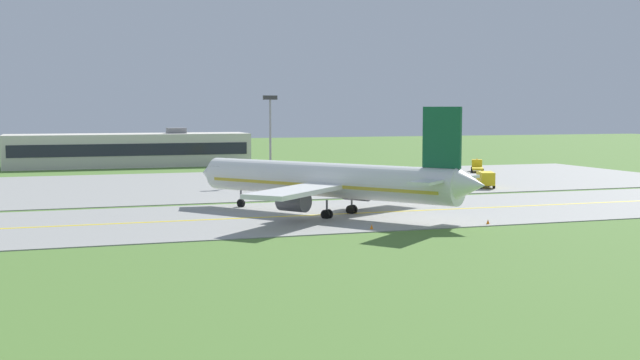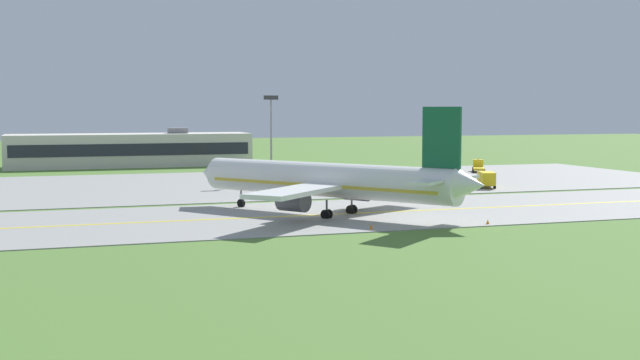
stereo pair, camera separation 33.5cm
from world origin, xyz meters
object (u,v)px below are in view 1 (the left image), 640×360
at_px(airplane_lead, 329,181).
at_px(apron_light_mast, 270,128).
at_px(service_truck_catering, 477,166).
at_px(service_truck_baggage, 291,175).
at_px(service_truck_fuel, 383,174).
at_px(service_truck_pushback, 485,178).

xyz_separation_m(airplane_lead, apron_light_mast, (4.32, 42.63, 5.19)).
bearing_deg(service_truck_catering, apron_light_mast, -166.97).
relative_size(service_truck_baggage, apron_light_mast, 0.43).
bearing_deg(service_truck_baggage, airplane_lead, -100.08).
distance_m(airplane_lead, service_truck_baggage, 40.45).
relative_size(airplane_lead, apron_light_mast, 2.30).
xyz_separation_m(service_truck_fuel, service_truck_catering, (26.99, 16.24, -0.35)).
xyz_separation_m(airplane_lead, service_truck_catering, (49.43, 53.08, -2.95)).
bearing_deg(service_truck_baggage, service_truck_pushback, -30.57).
xyz_separation_m(service_truck_pushback, apron_light_mast, (-30.02, 19.00, 7.79)).
distance_m(service_truck_fuel, service_truck_pushback, 17.78).
height_order(service_truck_baggage, service_truck_fuel, service_truck_fuel).
height_order(service_truck_pushback, apron_light_mast, apron_light_mast).
xyz_separation_m(service_truck_catering, apron_light_mast, (-45.11, -10.44, 8.14)).
distance_m(service_truck_baggage, service_truck_fuel, 15.64).
height_order(service_truck_fuel, apron_light_mast, apron_light_mast).
bearing_deg(apron_light_mast, service_truck_fuel, -17.74).
distance_m(service_truck_catering, apron_light_mast, 47.02).
relative_size(service_truck_fuel, apron_light_mast, 0.41).
height_order(service_truck_catering, apron_light_mast, apron_light_mast).
height_order(airplane_lead, service_truck_catering, airplane_lead).
xyz_separation_m(service_truck_baggage, service_truck_catering, (42.36, 13.34, -0.35)).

